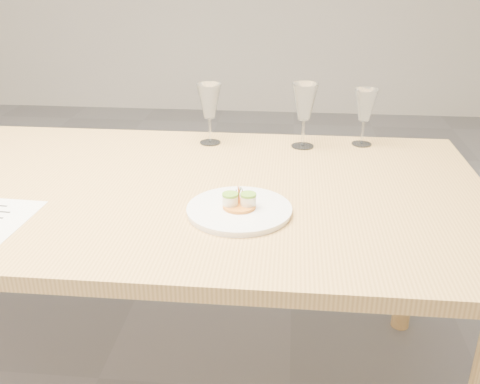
# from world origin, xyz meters

# --- Properties ---
(ground) EXTENTS (7.00, 7.00, 0.00)m
(ground) POSITION_xyz_m (0.00, 0.00, 0.00)
(ground) COLOR slate
(ground) RESTS_ON ground
(dining_table) EXTENTS (2.40, 1.00, 0.75)m
(dining_table) POSITION_xyz_m (0.00, 0.00, 0.68)
(dining_table) COLOR tan
(dining_table) RESTS_ON ground
(dinner_plate) EXTENTS (0.27, 0.27, 0.07)m
(dinner_plate) POSITION_xyz_m (0.51, -0.16, 0.76)
(dinner_plate) COLOR white
(dinner_plate) RESTS_ON dining_table
(wine_glass_2) EXTENTS (0.08, 0.08, 0.21)m
(wine_glass_2) POSITION_xyz_m (0.36, 0.38, 0.90)
(wine_glass_2) COLOR white
(wine_glass_2) RESTS_ON dining_table
(wine_glass_3) EXTENTS (0.09, 0.09, 0.22)m
(wine_glass_3) POSITION_xyz_m (0.68, 0.37, 0.90)
(wine_glass_3) COLOR white
(wine_glass_3) RESTS_ON dining_table
(wine_glass_4) EXTENTS (0.08, 0.08, 0.19)m
(wine_glass_4) POSITION_xyz_m (0.88, 0.41, 0.89)
(wine_glass_4) COLOR white
(wine_glass_4) RESTS_ON dining_table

